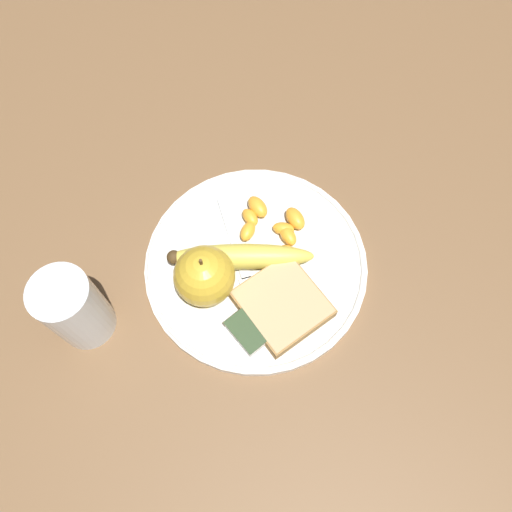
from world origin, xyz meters
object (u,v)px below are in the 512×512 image
Objects in this scene: plate at (256,264)px; bread_slice at (282,304)px; banana at (240,257)px; fork at (245,264)px; jam_packet at (250,330)px; juice_glass at (75,310)px; apple at (204,276)px.

bread_slice is (-0.07, 0.01, 0.02)m from plate.
banana reaches higher than fork.
jam_packet reaches higher than plate.
fork is at bearing -108.61° from juice_glass.
banana is at bearing -31.40° from jam_packet.
banana is at bearing 48.16° from plate.
juice_glass reaches higher than plate.
juice_glass is 1.10× the size of bread_slice.
jam_packet reaches higher than fork.
juice_glass is 0.20m from jam_packet.
apple is 1.67× the size of jam_packet.
apple is (-0.06, -0.14, -0.00)m from juice_glass.
fork reaches higher than plate.
fork is at bearing -0.64° from bread_slice.
bread_slice and jam_packet have the same top height.
juice_glass is 0.69× the size of banana.
banana is 0.96× the size of fork.
bread_slice is at bearing -145.40° from apple.
fork is (-0.01, -0.00, -0.01)m from banana.
bread_slice is 0.07m from fork.
plate is 2.80× the size of bread_slice.
apple is 0.49× the size of fork.
juice_glass is at bearing 72.95° from banana.
jam_packet is at bearing -134.15° from juice_glass.
fork is (-0.07, -0.19, -0.04)m from juice_glass.
apple is at bearing -72.92° from fork.
plate is at bearing 84.34° from fork.
plate is 1.76× the size of banana.
juice_glass is at bearing -85.53° from fork.
plate is at bearing -109.29° from juice_glass.
bread_slice reaches higher than fork.
juice_glass is 1.35× the size of apple.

